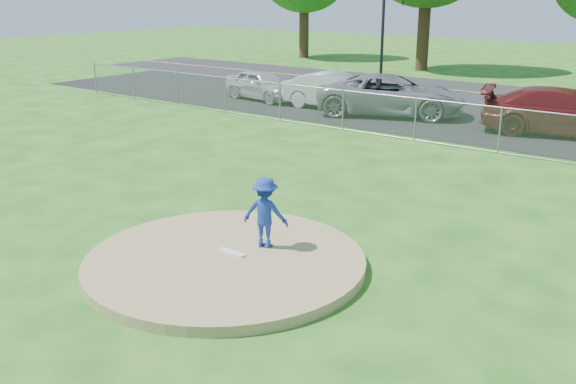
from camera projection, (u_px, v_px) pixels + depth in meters
name	position (u px, v px, depth m)	size (l,w,h in m)	color
ground	(443.00, 161.00, 19.98)	(120.00, 120.00, 0.00)	#1D5612
pitchers_mound	(225.00, 261.00, 12.36)	(5.40, 5.40, 0.20)	#927D50
pitching_rubber	(232.00, 252.00, 12.47)	(0.60, 0.15, 0.04)	white
chain_link_fence	(470.00, 127.00, 21.27)	(40.00, 0.06, 1.50)	gray
parking_lot	(513.00, 127.00, 24.91)	(50.00, 8.00, 0.01)	black
street	(566.00, 101.00, 30.60)	(60.00, 7.00, 0.01)	black
traffic_signal_left	(387.00, 25.00, 33.12)	(1.28, 0.20, 5.60)	black
pitcher	(265.00, 212.00, 12.62)	(0.92, 0.53, 1.42)	navy
traffic_cone	(344.00, 101.00, 28.27)	(0.41, 0.41, 0.80)	#FC610D
parked_car_silver	(262.00, 85.00, 30.76)	(1.68, 4.17, 1.42)	#B5B5BA
parked_car_white	(335.00, 91.00, 28.40)	(1.67, 4.79, 1.58)	silver
parked_car_gray	(391.00, 95.00, 26.97)	(2.83, 6.14, 1.71)	gray
parked_car_darkred	(564.00, 112.00, 23.28)	(2.37, 5.82, 1.69)	#5D1717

